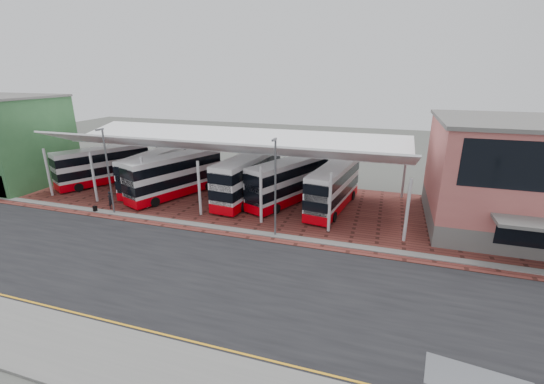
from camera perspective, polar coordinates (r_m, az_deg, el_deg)
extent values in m
plane|color=#484A45|center=(25.49, -8.25, -12.00)|extent=(140.00, 140.00, 0.00)
cube|color=black|center=(24.73, -9.28, -13.07)|extent=(120.00, 14.00, 0.02)
cube|color=brown|center=(35.93, 3.72, -2.49)|extent=(72.00, 16.00, 0.06)
cube|color=slate|center=(19.41, -21.01, -24.15)|extent=(120.00, 4.00, 0.14)
cube|color=slate|center=(30.49, -3.16, -6.35)|extent=(120.00, 0.80, 0.14)
cube|color=gold|center=(20.59, -17.35, -21.00)|extent=(120.00, 0.12, 0.01)
cube|color=gold|center=(20.78, -16.85, -20.54)|extent=(120.00, 0.12, 0.01)
cylinder|color=silver|center=(45.34, -31.69, 2.59)|extent=(0.26, 0.26, 5.20)
cylinder|color=silver|center=(52.92, -22.80, 5.50)|extent=(0.26, 0.26, 4.60)
cylinder|color=silver|center=(41.02, -26.18, 2.05)|extent=(0.26, 0.26, 5.20)
cylinder|color=silver|center=(49.27, -17.44, 5.23)|extent=(0.26, 0.26, 4.60)
cylinder|color=silver|center=(37.17, -19.46, 1.37)|extent=(0.26, 0.26, 5.20)
cylinder|color=silver|center=(46.12, -11.29, 4.86)|extent=(0.26, 0.26, 4.60)
cylinder|color=silver|center=(33.95, -11.33, 0.51)|extent=(0.26, 0.26, 5.20)
cylinder|color=silver|center=(43.56, -4.34, 4.37)|extent=(0.26, 0.26, 4.60)
cylinder|color=silver|center=(31.55, -1.75, -0.51)|extent=(0.26, 0.26, 5.20)
cylinder|color=silver|center=(41.72, 3.34, 3.77)|extent=(0.26, 0.26, 4.60)
cylinder|color=silver|center=(30.17, 9.06, -1.64)|extent=(0.26, 0.26, 5.20)
cylinder|color=silver|center=(40.68, 11.55, 3.04)|extent=(0.26, 0.26, 4.60)
cylinder|color=silver|center=(29.95, 20.46, -2.77)|extent=(0.26, 0.26, 5.20)
cylinder|color=silver|center=(40.52, 19.99, 2.23)|extent=(0.26, 0.26, 4.60)
cube|color=white|center=(34.95, -9.95, 7.04)|extent=(37.00, 4.95, 1.95)
cube|color=white|center=(39.93, -6.20, 8.32)|extent=(37.00, 7.12, 1.43)
cube|color=#5F5D5B|center=(37.90, 36.72, -3.75)|extent=(18.00, 12.00, 1.80)
cube|color=#386C3C|center=(51.03, -34.51, 6.37)|extent=(6.20, 10.00, 10.00)
cube|color=#5F5D5B|center=(50.50, -35.57, 12.00)|extent=(6.40, 10.20, 0.25)
cylinder|color=#585A5F|center=(36.45, -24.26, 2.75)|extent=(0.16, 0.16, 8.00)
cube|color=#585A5F|center=(35.48, -25.43, 8.84)|extent=(0.15, 0.90, 0.15)
cylinder|color=#585A5F|center=(28.52, 0.53, 0.39)|extent=(0.16, 0.16, 8.00)
cube|color=#585A5F|center=(27.27, 0.36, 8.22)|extent=(0.15, 0.90, 0.15)
cube|color=silver|center=(47.43, -25.00, 3.88)|extent=(6.96, 10.30, 4.07)
cube|color=#CA000A|center=(47.82, -24.73, 1.97)|extent=(7.01, 10.35, 0.85)
cube|color=black|center=(47.52, -24.93, 3.39)|extent=(7.01, 10.35, 0.90)
cube|color=black|center=(47.20, -25.17, 5.16)|extent=(7.01, 10.35, 0.90)
cube|color=black|center=(46.11, -30.95, 2.47)|extent=(1.92, 1.08, 3.40)
cylinder|color=black|center=(48.05, -28.89, 1.24)|extent=(0.68, 0.96, 0.95)
cylinder|color=black|center=(45.84, -28.06, 0.64)|extent=(0.68, 0.96, 0.95)
cylinder|color=black|center=(50.04, -21.64, 2.87)|extent=(0.68, 0.96, 0.95)
cylinder|color=black|center=(47.93, -20.52, 2.36)|extent=(0.68, 0.96, 0.95)
cube|color=silver|center=(42.93, -17.88, 3.31)|extent=(2.34, 10.23, 4.00)
cube|color=#CA000A|center=(43.36, -17.67, 1.23)|extent=(2.38, 10.27, 0.84)
cube|color=black|center=(43.04, -17.82, 2.77)|extent=(2.38, 10.27, 0.88)
cube|color=black|center=(42.68, -18.02, 4.69)|extent=(2.38, 10.27, 0.88)
cube|color=black|center=(39.13, -22.09, 1.27)|extent=(2.09, 0.10, 3.35)
cylinder|color=black|center=(41.63, -21.51, -0.10)|extent=(0.26, 0.93, 0.93)
cylinder|color=black|center=(40.23, -18.93, -0.42)|extent=(0.26, 0.93, 0.93)
cylinder|color=black|center=(46.61, -16.54, 2.33)|extent=(0.26, 0.93, 0.93)
cylinder|color=black|center=(45.37, -14.11, 2.11)|extent=(0.26, 0.93, 0.93)
cube|color=silver|center=(39.97, -14.98, 2.68)|extent=(6.27, 10.95, 4.22)
cube|color=#CA000A|center=(40.45, -14.78, 0.34)|extent=(6.32, 11.00, 0.88)
cube|color=black|center=(40.09, -14.93, 2.07)|extent=(6.32, 11.00, 0.93)
cube|color=black|center=(39.69, -15.12, 4.25)|extent=(6.32, 11.00, 0.93)
cube|color=black|center=(37.31, -21.60, 0.73)|extent=(2.09, 0.91, 3.54)
cylinder|color=black|center=(39.73, -19.82, -0.72)|extent=(0.62, 1.01, 0.98)
cylinder|color=black|center=(37.72, -17.88, -1.50)|extent=(0.62, 1.01, 0.98)
cylinder|color=black|center=(43.40, -12.06, 1.57)|extent=(0.62, 1.01, 0.98)
cylinder|color=black|center=(41.57, -9.94, 0.95)|extent=(0.62, 1.01, 0.98)
cube|color=silver|center=(37.68, -3.76, 2.45)|extent=(3.61, 11.34, 4.36)
cube|color=#CA000A|center=(38.20, -3.70, -0.10)|extent=(3.65, 11.38, 0.91)
cube|color=black|center=(37.81, -3.74, 1.79)|extent=(3.65, 11.38, 0.96)
cube|color=black|center=(37.38, -3.79, 4.17)|extent=(3.65, 11.38, 0.96)
cube|color=black|center=(33.13, -8.10, -0.14)|extent=(2.28, 0.32, 3.65)
cylinder|color=black|center=(35.92, -8.08, -1.73)|extent=(0.38, 1.04, 1.01)
cylinder|color=black|center=(34.73, -4.51, -2.32)|extent=(0.38, 1.04, 1.01)
cylinder|color=black|center=(41.82, -3.02, 1.34)|extent=(0.38, 1.04, 1.01)
cylinder|color=black|center=(40.80, 0.17, 0.93)|extent=(0.38, 1.04, 1.01)
cube|color=silver|center=(36.79, 2.68, 1.87)|extent=(6.34, 10.65, 4.12)
cube|color=#CA000A|center=(37.30, 2.64, -0.61)|extent=(6.39, 10.70, 0.86)
cube|color=black|center=(36.91, 2.67, 1.22)|extent=(6.39, 10.70, 0.91)
cube|color=black|center=(36.49, 2.70, 3.53)|extent=(6.39, 10.70, 0.91)
cube|color=black|center=(33.06, -2.97, -0.24)|extent=(2.02, 0.93, 3.45)
cylinder|color=black|center=(35.68, -2.25, -1.75)|extent=(0.62, 0.99, 0.96)
cylinder|color=black|center=(34.18, 0.68, -2.66)|extent=(0.62, 0.99, 0.96)
cylinder|color=black|center=(40.58, 4.28, 0.74)|extent=(0.62, 0.99, 0.96)
cylinder|color=black|center=(39.27, 7.07, 0.04)|extent=(0.62, 0.99, 0.96)
cube|color=silver|center=(35.52, 9.62, 0.90)|extent=(3.79, 10.48, 4.01)
cube|color=#CA000A|center=(36.04, 9.49, -1.57)|extent=(3.83, 10.53, 0.84)
cube|color=black|center=(35.65, 9.59, 0.26)|extent=(3.83, 10.53, 0.89)
cube|color=black|center=(35.22, 9.71, 2.57)|extent=(3.83, 10.53, 0.89)
cube|color=black|center=(30.96, 6.85, -1.79)|extent=(2.09, 0.40, 3.36)
cylinder|color=black|center=(33.50, 5.90, -3.23)|extent=(0.39, 0.96, 0.93)
cylinder|color=black|center=(32.84, 9.72, -3.86)|extent=(0.39, 0.96, 0.93)
cylinder|color=black|center=(39.37, 9.27, -0.04)|extent=(0.39, 0.96, 0.93)
cylinder|color=black|center=(38.81, 12.55, -0.52)|extent=(0.39, 0.96, 0.93)
imported|color=black|center=(38.70, -23.95, -1.13)|extent=(0.49, 0.68, 1.74)
cube|color=black|center=(38.57, -26.00, -2.40)|extent=(0.34, 0.25, 0.59)
cube|color=#585A5F|center=(15.48, 29.67, -24.74)|extent=(3.54, 2.00, 0.13)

